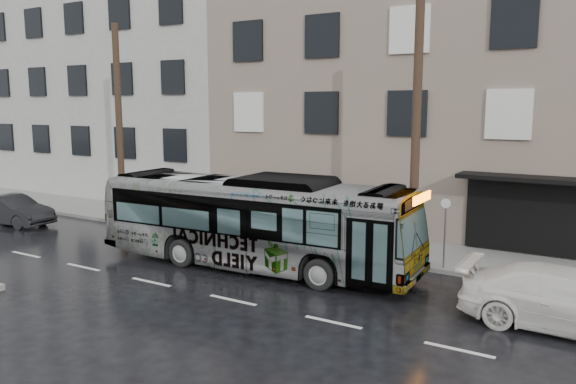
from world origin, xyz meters
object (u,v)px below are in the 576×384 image
Objects in this scene: sign_post at (445,233)px; bus at (254,222)px; utility_pole_front at (416,132)px; utility_pole_rear at (119,124)px; white_sedan at (569,301)px; dark_sedan at (12,210)px.

bus is (-5.78, -2.69, 0.24)m from sign_post.
utility_pole_front and utility_pole_rear have the same top height.
utility_pole_rear is at bearing 180.00° from utility_pole_front.
utility_pole_rear is at bearing 80.41° from white_sedan.
utility_pole_rear reaches higher than dark_sedan.
sign_post is 5.17m from white_sedan.
bus reaches higher than dark_sedan.
dark_sedan is (-4.21, -2.86, -3.96)m from utility_pole_rear.
utility_pole_front is 14.00m from utility_pole_rear.
sign_post is 6.38m from bus.
utility_pole_front reaches higher than bus.
white_sedan is 23.31m from dark_sedan.
utility_pole_front reaches higher than dark_sedan.
dark_sedan is at bearing 89.10° from white_sedan.
bus is at bearing -94.23° from dark_sedan.
dark_sedan is at bearing -171.57° from sign_post.
utility_pole_front is 7.18m from white_sedan.
utility_pole_front is 3.75× the size of sign_post.
bus is 9.82m from white_sedan.
bus is at bearing 86.87° from white_sedan.
bus is (-4.68, -2.69, -3.06)m from utility_pole_front.
utility_pole_rear reaches higher than white_sedan.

